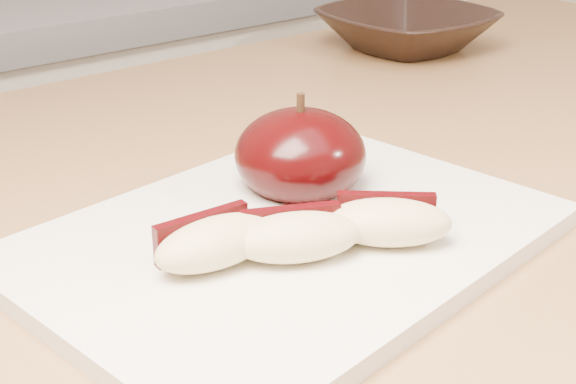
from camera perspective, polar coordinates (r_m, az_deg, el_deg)
cutting_board at (r=0.49m, az=0.00°, el=-3.32°), size 0.34×0.27×0.01m
apple_half at (r=0.54m, az=0.88°, el=2.64°), size 0.12×0.12×0.07m
apple_wedge_a at (r=0.45m, az=-5.26°, el=-3.52°), size 0.08×0.04×0.03m
apple_wedge_b at (r=0.45m, az=0.56°, el=-3.14°), size 0.08×0.07×0.03m
apple_wedge_c at (r=0.47m, az=7.09°, el=-2.06°), size 0.08×0.08×0.03m
bowl at (r=0.95m, az=8.41°, el=11.36°), size 0.19×0.19×0.05m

